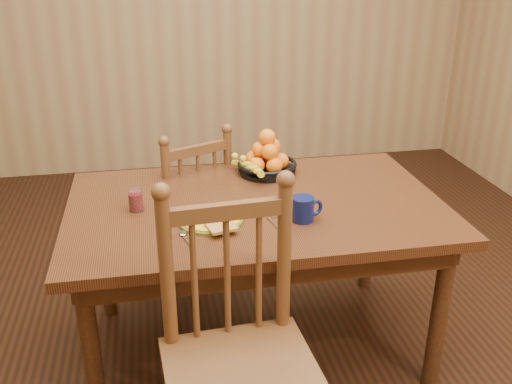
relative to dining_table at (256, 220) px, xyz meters
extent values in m
cube|color=black|center=(0.00, 0.00, -0.67)|extent=(4.50, 5.00, 0.01)
cube|color=olive|center=(0.00, 2.50, 0.68)|extent=(4.50, 0.01, 2.70)
cube|color=black|center=(0.00, 0.00, 0.06)|extent=(1.60, 1.00, 0.04)
cube|color=black|center=(0.00, 0.42, -0.01)|extent=(1.40, 0.04, 0.10)
cube|color=black|center=(0.00, -0.42, -0.01)|extent=(1.40, 0.04, 0.10)
cube|color=black|center=(0.72, 0.00, -0.01)|extent=(0.04, 0.84, 0.10)
cube|color=black|center=(-0.72, 0.00, -0.01)|extent=(0.04, 0.84, 0.10)
cylinder|color=black|center=(-0.70, -0.40, -0.31)|extent=(0.07, 0.07, 0.70)
cylinder|color=black|center=(0.70, -0.40, -0.31)|extent=(0.07, 0.07, 0.70)
cylinder|color=black|center=(-0.70, 0.40, -0.31)|extent=(0.07, 0.07, 0.70)
cylinder|color=black|center=(0.70, 0.40, -0.31)|extent=(0.07, 0.07, 0.70)
cube|color=#513218|center=(-0.28, 0.60, -0.23)|extent=(0.55, 0.54, 0.04)
cylinder|color=#513218|center=(-0.19, 0.82, -0.46)|extent=(0.03, 0.03, 0.41)
cylinder|color=#513218|center=(-0.51, 0.68, -0.46)|extent=(0.03, 0.03, 0.41)
cylinder|color=#513218|center=(-0.06, 0.52, -0.46)|extent=(0.03, 0.03, 0.41)
cylinder|color=#513218|center=(-0.38, 0.38, -0.46)|extent=(0.03, 0.03, 0.41)
cylinder|color=#513218|center=(-0.05, 0.50, 0.02)|extent=(0.04, 0.04, 0.50)
cylinder|color=#513218|center=(-0.37, 0.36, 0.02)|extent=(0.04, 0.04, 0.50)
cylinder|color=#513218|center=(-0.21, 0.43, -0.03)|extent=(0.02, 0.02, 0.38)
cube|color=#513218|center=(-0.21, 0.43, 0.19)|extent=(0.33, 0.17, 0.05)
cube|color=#513218|center=(-0.19, -0.77, -0.17)|extent=(0.52, 0.50, 0.04)
cylinder|color=#513218|center=(-0.40, -0.57, 0.12)|extent=(0.05, 0.05, 0.58)
cylinder|color=#513218|center=(-0.01, -0.54, 0.12)|extent=(0.05, 0.05, 0.58)
cylinder|color=#513218|center=(-0.20, -0.56, 0.07)|extent=(0.02, 0.02, 0.44)
cube|color=#513218|center=(-0.20, -0.56, 0.32)|extent=(0.40, 0.06, 0.06)
cylinder|color=#59601E|center=(-0.21, -0.14, 0.09)|extent=(0.26, 0.26, 0.01)
cylinder|color=gold|center=(-0.21, -0.14, 0.10)|extent=(0.24, 0.24, 0.01)
ellipsoid|color=silver|center=(-0.26, -0.11, 0.11)|extent=(0.08, 0.08, 0.01)
cube|color=#F2E08C|center=(-0.26, -0.11, 0.12)|extent=(0.02, 0.02, 0.01)
ellipsoid|color=silver|center=(-0.17, -0.11, 0.11)|extent=(0.08, 0.08, 0.01)
cube|color=#F2E08C|center=(-0.17, -0.11, 0.12)|extent=(0.02, 0.02, 0.01)
ellipsoid|color=silver|center=(-0.21, -0.17, 0.11)|extent=(0.08, 0.08, 0.01)
cube|color=#F2E08C|center=(-0.21, -0.17, 0.12)|extent=(0.02, 0.02, 0.01)
cube|color=brown|center=(-0.18, -0.25, 0.11)|extent=(0.13, 0.12, 0.01)
cube|color=silver|center=(0.04, -0.22, 0.09)|extent=(0.04, 0.14, 0.00)
cube|color=silver|center=(0.05, -0.14, 0.09)|extent=(0.03, 0.05, 0.00)
cube|color=silver|center=(-0.32, -0.31, 0.09)|extent=(0.04, 0.12, 0.00)
ellipsoid|color=silver|center=(-0.33, -0.23, 0.09)|extent=(0.03, 0.04, 0.01)
cylinder|color=#0A113A|center=(0.15, -0.20, 0.13)|extent=(0.09, 0.09, 0.10)
torus|color=#0A113A|center=(0.20, -0.20, 0.13)|extent=(0.07, 0.04, 0.07)
cylinder|color=black|center=(0.15, -0.20, 0.18)|extent=(0.08, 0.08, 0.00)
cylinder|color=silver|center=(-0.51, 0.02, 0.13)|extent=(0.06, 0.06, 0.09)
cylinder|color=maroon|center=(-0.51, 0.02, 0.12)|extent=(0.05, 0.05, 0.07)
cylinder|color=black|center=(0.12, 0.34, 0.09)|extent=(0.28, 0.28, 0.02)
torus|color=black|center=(0.12, 0.34, 0.13)|extent=(0.29, 0.29, 0.02)
cylinder|color=black|center=(0.12, 0.34, 0.09)|extent=(0.10, 0.10, 0.01)
sphere|color=orange|center=(0.19, 0.34, 0.14)|extent=(0.07, 0.07, 0.07)
sphere|color=orange|center=(0.14, 0.41, 0.14)|extent=(0.08, 0.08, 0.08)
sphere|color=orange|center=(0.06, 0.38, 0.15)|extent=(0.08, 0.08, 0.08)
sphere|color=orange|center=(0.06, 0.30, 0.14)|extent=(0.07, 0.07, 0.07)
sphere|color=orange|center=(0.14, 0.27, 0.14)|extent=(0.08, 0.08, 0.08)
sphere|color=orange|center=(0.15, 0.37, 0.21)|extent=(0.08, 0.08, 0.08)
sphere|color=orange|center=(0.08, 0.35, 0.20)|extent=(0.07, 0.07, 0.07)
sphere|color=orange|center=(0.12, 0.30, 0.21)|extent=(0.08, 0.08, 0.08)
sphere|color=orange|center=(0.12, 0.34, 0.26)|extent=(0.08, 0.08, 0.08)
cylinder|color=yellow|center=(0.03, 0.30, 0.13)|extent=(0.10, 0.17, 0.07)
cylinder|color=yellow|center=(0.01, 0.35, 0.13)|extent=(0.14, 0.15, 0.07)
cylinder|color=yellow|center=(0.06, 0.25, 0.13)|extent=(0.06, 0.18, 0.07)
camera|label=1|loc=(-0.41, -2.19, 1.10)|focal=40.00mm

